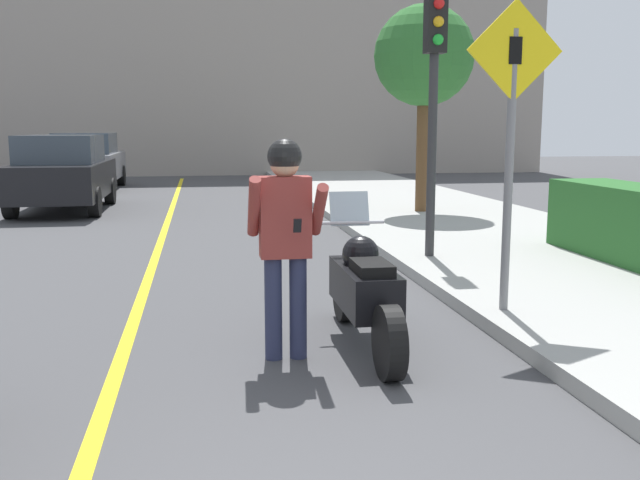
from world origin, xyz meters
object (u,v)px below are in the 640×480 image
person_biker (285,225)px  parked_car_black (63,173)px  crossing_sign (511,127)px  traffic_light (434,75)px  motorcycle (364,290)px  parked_car_grey (87,161)px  street_tree (424,57)px

person_biker → parked_car_black: (-3.66, 11.00, -0.23)m
crossing_sign → traffic_light: (0.21, 2.85, 0.67)m
person_biker → parked_car_black: person_biker is taller
motorcycle → parked_car_grey: (-4.68, 16.47, 0.37)m
traffic_light → street_tree: size_ratio=0.83×
parked_car_black → crossing_sign: bearing=-60.6°
motorcycle → traffic_light: size_ratio=0.65×
motorcycle → crossing_sign: crossing_sign is taller
motorcycle → crossing_sign: size_ratio=0.78×
traffic_light → parked_car_grey: traffic_light is taller
motorcycle → parked_car_grey: size_ratio=0.53×
crossing_sign → street_tree: (1.65, 7.86, 1.38)m
person_biker → crossing_sign: size_ratio=0.62×
crossing_sign → street_tree: street_tree is taller
traffic_light → parked_car_grey: bearing=115.8°
parked_car_black → parked_car_grey: size_ratio=1.00×
motorcycle → person_biker: 0.94m
motorcycle → parked_car_grey: bearing=105.9°
motorcycle → traffic_light: 4.23m
street_tree → parked_car_black: (-7.47, 2.45, -2.38)m
person_biker → crossing_sign: bearing=17.6°
parked_car_black → parked_car_grey: 5.70m
parked_car_black → person_biker: bearing=-71.6°
motorcycle → street_tree: bearing=69.4°
crossing_sign → traffic_light: bearing=85.9°
traffic_light → parked_car_black: traffic_light is taller
parked_car_black → parked_car_grey: (-0.33, 5.69, 0.00)m
crossing_sign → traffic_light: traffic_light is taller
motorcycle → parked_car_grey: 17.12m
person_biker → crossing_sign: (2.16, 0.68, 0.76)m
motorcycle → street_tree: street_tree is taller
traffic_light → parked_car_grey: 14.70m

